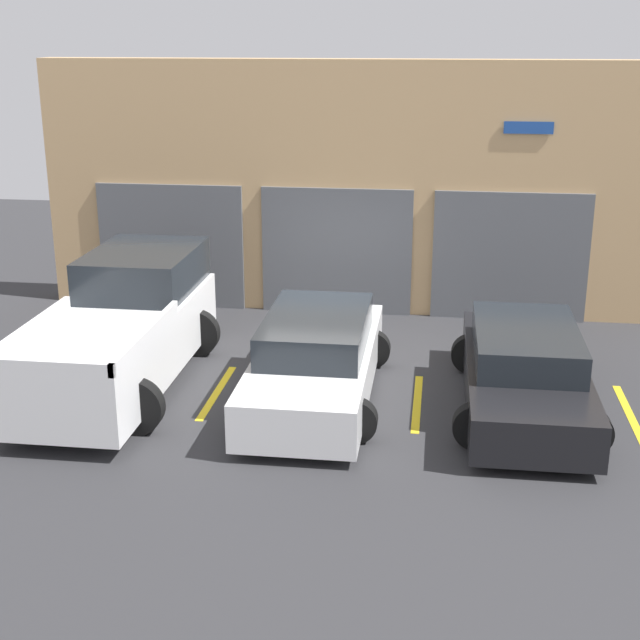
{
  "coord_description": "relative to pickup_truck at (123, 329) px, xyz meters",
  "views": [
    {
      "loc": [
        1.77,
        -14.03,
        5.4
      ],
      "look_at": [
        0.0,
        -0.94,
        1.1
      ],
      "focal_mm": 50.0,
      "sensor_mm": 36.0,
      "label": 1
    }
  ],
  "objects": [
    {
      "name": "shophouse_building",
      "position": [
        3.12,
        4.44,
        1.5
      ],
      "size": [
        12.15,
        0.68,
        4.9
      ],
      "color": "tan",
      "rests_on": "ground"
    },
    {
      "name": "parking_stripe_left",
      "position": [
        1.56,
        -0.28,
        -0.88
      ],
      "size": [
        0.12,
        2.2,
        0.01
      ],
      "primitive_type": "cube",
      "color": "gold",
      "rests_on": "ground"
    },
    {
      "name": "parking_stripe_centre",
      "position": [
        4.69,
        -0.28,
        -0.88
      ],
      "size": [
        0.12,
        2.2,
        0.01
      ],
      "primitive_type": "cube",
      "color": "gold",
      "rests_on": "ground"
    },
    {
      "name": "sedan_white",
      "position": [
        3.13,
        -0.25,
        -0.27
      ],
      "size": [
        2.12,
        4.69,
        1.31
      ],
      "color": "white",
      "rests_on": "ground"
    },
    {
      "name": "parking_stripe_right",
      "position": [
        7.82,
        -0.28,
        -0.88
      ],
      "size": [
        0.12,
        2.2,
        0.01
      ],
      "primitive_type": "cube",
      "color": "gold",
      "rests_on": "ground"
    },
    {
      "name": "ground_plane",
      "position": [
        3.13,
        1.16,
        -0.89
      ],
      "size": [
        28.0,
        28.0,
        0.0
      ],
      "primitive_type": "plane",
      "color": "#2D2D30"
    },
    {
      "name": "pickup_truck",
      "position": [
        0.0,
        0.0,
        0.0
      ],
      "size": [
        2.43,
        5.16,
        1.9
      ],
      "color": "white",
      "rests_on": "ground"
    },
    {
      "name": "parking_stripe_far_left",
      "position": [
        -1.56,
        -0.28,
        -0.88
      ],
      "size": [
        0.12,
        2.2,
        0.01
      ],
      "primitive_type": "cube",
      "color": "gold",
      "rests_on": "ground"
    },
    {
      "name": "sedan_side",
      "position": [
        6.26,
        -0.26,
        -0.3
      ],
      "size": [
        2.12,
        4.58,
        1.25
      ],
      "color": "black",
      "rests_on": "ground"
    }
  ]
}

